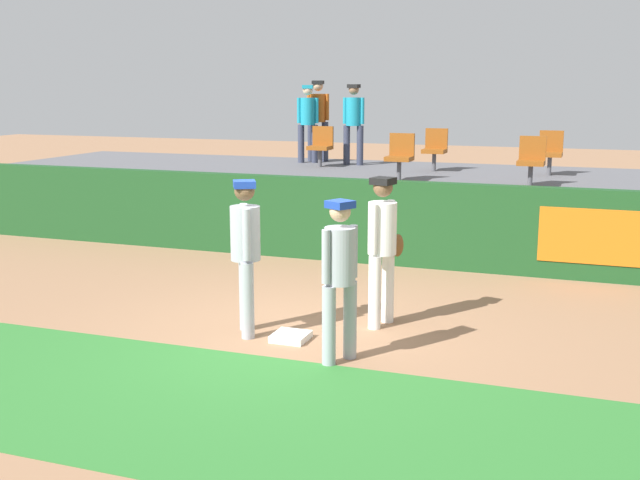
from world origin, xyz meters
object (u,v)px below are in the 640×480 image
at_px(seat_back_left, 321,144).
at_px(seat_back_right, 550,150).
at_px(seat_front_center, 400,154).
at_px(seat_front_right, 532,158).
at_px(spectator_capped, 318,115).
at_px(player_fielder_home, 383,241).
at_px(player_coach_visitor, 340,270).
at_px(seat_back_center, 435,147).
at_px(player_runner_visitor, 246,246).
at_px(spectator_casual, 354,119).
at_px(spectator_hooded, 308,118).
at_px(first_base, 291,337).

bearing_deg(seat_back_left, seat_back_right, -0.00).
height_order(seat_front_center, seat_front_right, same).
height_order(seat_front_right, spectator_capped, spectator_capped).
height_order(seat_back_right, seat_front_center, same).
height_order(player_fielder_home, player_coach_visitor, player_fielder_home).
relative_size(seat_front_right, seat_back_center, 1.00).
bearing_deg(seat_front_right, seat_back_left, 157.97).
xyz_separation_m(player_runner_visitor, player_coach_visitor, (1.33, -0.52, -0.05)).
bearing_deg(seat_back_left, spectator_capped, 113.18).
distance_m(player_fielder_home, seat_front_center, 4.84).
xyz_separation_m(player_fielder_home, seat_front_right, (1.31, 4.70, 0.64)).
distance_m(seat_back_right, seat_front_right, 1.81).
distance_m(player_fielder_home, seat_front_right, 4.92).
height_order(seat_back_center, spectator_casual, spectator_casual).
bearing_deg(player_runner_visitor, seat_back_center, 145.31).
distance_m(player_coach_visitor, spectator_hooded, 9.39).
bearing_deg(player_fielder_home, seat_back_center, -159.64).
bearing_deg(seat_front_center, spectator_casual, 124.59).
xyz_separation_m(player_runner_visitor, seat_front_center, (0.44, 5.57, 0.63)).
distance_m(player_coach_visitor, seat_front_right, 6.29).
relative_size(spectator_hooded, spectator_casual, 0.99).
distance_m(seat_front_center, spectator_capped, 3.93).
distance_m(spectator_capped, spectator_casual, 1.12).
relative_size(player_coach_visitor, seat_back_left, 2.08).
bearing_deg(seat_back_center, player_fielder_home, -83.74).
bearing_deg(player_coach_visitor, seat_back_center, -147.67).
height_order(seat_back_right, spectator_hooded, spectator_hooded).
height_order(seat_front_center, spectator_casual, spectator_casual).
bearing_deg(seat_back_left, seat_front_right, -22.03).
bearing_deg(seat_front_center, player_fielder_home, -78.26).
bearing_deg(player_runner_visitor, spectator_capped, 165.23).
bearing_deg(player_fielder_home, seat_front_center, -154.17).
relative_size(player_coach_visitor, seat_front_right, 2.08).
bearing_deg(player_runner_visitor, seat_back_right, 129.15).
bearing_deg(player_runner_visitor, seat_front_center, 146.24).
relative_size(seat_front_right, spectator_hooded, 0.50).
bearing_deg(seat_front_right, first_base, -110.95).
xyz_separation_m(player_coach_visitor, spectator_hooded, (-3.61, 8.58, 1.19)).
bearing_deg(first_base, spectator_casual, 102.46).
distance_m(seat_back_right, spectator_hooded, 5.27).
height_order(player_fielder_home, spectator_casual, spectator_casual).
bearing_deg(seat_back_left, spectator_hooded, 128.87).
xyz_separation_m(seat_front_right, seat_back_center, (-2.02, 1.80, 0.00)).
bearing_deg(first_base, seat_front_center, 91.40).
relative_size(player_coach_visitor, spectator_hooded, 1.03).
bearing_deg(player_runner_visitor, spectator_hooded, 166.55).
height_order(seat_front_center, spectator_capped, spectator_capped).
relative_size(player_runner_visitor, seat_back_right, 2.19).
relative_size(player_runner_visitor, spectator_capped, 1.03).
relative_size(seat_back_right, seat_front_right, 1.00).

